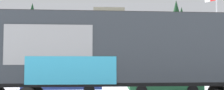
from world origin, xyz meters
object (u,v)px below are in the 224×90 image
object	(u,v)px
parked_car_blue	(61,80)
parked_car_green	(164,81)
flagpole	(215,25)
freight_car	(130,50)

from	to	relation	value
parked_car_blue	parked_car_green	distance (m)	6.25
flagpole	freight_car	bearing A→B (deg)	-124.81
freight_car	parked_car_green	bearing A→B (deg)	60.47
freight_car	flagpole	size ratio (longest dim) A/B	1.77
parked_car_blue	parked_car_green	size ratio (longest dim) A/B	1.13
flagpole	parked_car_green	bearing A→B (deg)	-127.07
parked_car_blue	parked_car_green	bearing A→B (deg)	-5.93
flagpole	parked_car_blue	bearing A→B (deg)	-146.99
flagpole	parked_car_blue	xyz separation A→B (m)	(-13.17, -8.56, -4.71)
flagpole	parked_car_green	world-z (taller)	flagpole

